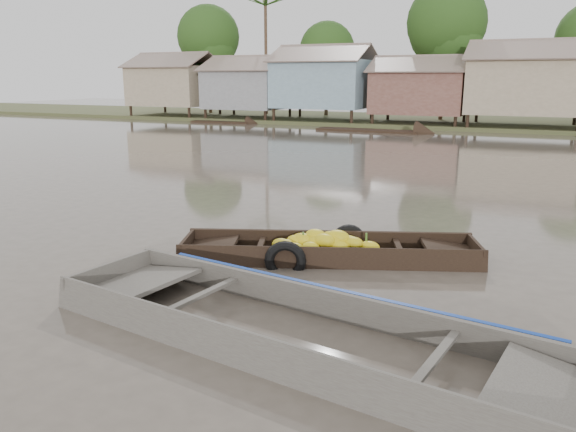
% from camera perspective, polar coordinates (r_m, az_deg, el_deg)
% --- Properties ---
extents(ground, '(120.00, 120.00, 0.00)m').
position_cam_1_polar(ground, '(9.42, -0.44, -5.76)').
color(ground, '#50473D').
rests_on(ground, ground).
extents(riverbank, '(120.00, 12.47, 10.22)m').
position_cam_1_polar(riverbank, '(39.92, 23.96, 12.63)').
color(riverbank, '#384723').
rests_on(riverbank, ground).
extents(banana_boat, '(5.39, 3.07, 0.75)m').
position_cam_1_polar(banana_boat, '(10.11, 3.68, -3.58)').
color(banana_boat, black).
rests_on(banana_boat, ground).
extents(viewer_boat, '(7.21, 2.86, 0.56)m').
position_cam_1_polar(viewer_boat, '(7.01, 1.53, -12.52)').
color(viewer_boat, '#48433D').
rests_on(viewer_boat, ground).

